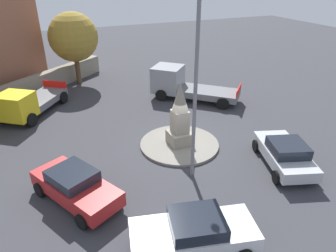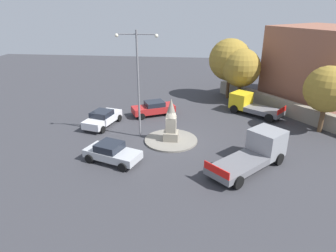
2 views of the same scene
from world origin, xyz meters
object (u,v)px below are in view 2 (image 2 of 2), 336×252
at_px(car_white_near_island, 103,118).
at_px(tree_near_wall, 328,89).
at_px(car_silver_parked_left, 112,152).
at_px(tree_mid_cluster, 241,68).
at_px(tree_far_corner, 230,60).
at_px(truck_grey_parked_right, 256,151).
at_px(corner_building, 321,66).
at_px(monument, 171,122).
at_px(truck_yellow_waiting, 250,105).
at_px(streetlamp, 138,76).
at_px(car_red_approaching, 154,108).

distance_m(car_white_near_island, tree_near_wall, 19.52).
height_order(car_silver_parked_left, tree_mid_cluster, tree_mid_cluster).
height_order(car_silver_parked_left, tree_far_corner, tree_far_corner).
bearing_deg(tree_near_wall, truck_grey_parked_right, 45.37).
distance_m(car_silver_parked_left, car_white_near_island, 6.96).
height_order(corner_building, tree_mid_cluster, corner_building).
bearing_deg(tree_far_corner, car_silver_parked_left, 61.05).
xyz_separation_m(monument, corner_building, (-14.94, -11.85, 2.40)).
relative_size(truck_grey_parked_right, truck_yellow_waiting, 1.12).
height_order(streetlamp, car_white_near_island, streetlamp).
bearing_deg(tree_near_wall, car_red_approaching, -9.28).
bearing_deg(car_silver_parked_left, truck_grey_parked_right, -176.15).
xyz_separation_m(truck_grey_parked_right, corner_building, (-8.70, -15.02, 3.03)).
bearing_deg(truck_yellow_waiting, car_white_near_island, 19.60).
height_order(monument, tree_far_corner, tree_far_corner).
relative_size(car_red_approaching, tree_mid_cluster, 0.75).
bearing_deg(car_red_approaching, tree_mid_cluster, -148.63).
height_order(monument, tree_near_wall, tree_near_wall).
distance_m(car_silver_parked_left, tree_mid_cluster, 18.53).
relative_size(car_white_near_island, truck_yellow_waiting, 0.85).
height_order(monument, truck_yellow_waiting, monument).
xyz_separation_m(streetlamp, car_red_approaching, (-0.32, -5.24, -4.46)).
xyz_separation_m(car_red_approaching, tree_mid_cluster, (-8.85, -5.39, 3.14)).
bearing_deg(truck_yellow_waiting, streetlamp, 34.60).
height_order(tree_mid_cluster, tree_far_corner, tree_far_corner).
xyz_separation_m(car_silver_parked_left, tree_mid_cluster, (-10.28, -15.09, 3.16)).
bearing_deg(car_silver_parked_left, corner_building, -140.05).
bearing_deg(corner_building, car_white_near_island, 23.41).
height_order(car_silver_parked_left, car_white_near_island, car_white_near_island).
height_order(streetlamp, truck_grey_parked_right, streetlamp).
relative_size(tree_mid_cluster, tree_far_corner, 0.88).
distance_m(car_silver_parked_left, tree_far_corner, 19.26).
bearing_deg(streetlamp, truck_grey_parked_right, 157.02).
distance_m(truck_grey_parked_right, tree_near_wall, 9.62).
bearing_deg(car_red_approaching, tree_far_corner, -138.45).
xyz_separation_m(car_red_approaching, truck_grey_parked_right, (-8.60, 9.02, 0.34)).
height_order(car_silver_parked_left, car_red_approaching, car_red_approaching).
bearing_deg(truck_yellow_waiting, car_red_approaching, 9.43).
xyz_separation_m(streetlamp, tree_near_wall, (-15.40, -2.77, -1.38)).
height_order(car_silver_parked_left, truck_yellow_waiting, truck_yellow_waiting).
xyz_separation_m(car_white_near_island, corner_building, (-21.48, -9.30, 3.37)).
xyz_separation_m(car_white_near_island, tree_near_wall, (-19.26, -0.84, 3.08)).
bearing_deg(tree_far_corner, car_white_near_island, 40.46).
xyz_separation_m(truck_grey_parked_right, tree_mid_cluster, (-0.24, -14.42, 2.80)).
relative_size(truck_grey_parked_right, tree_far_corner, 0.88).
height_order(truck_grey_parked_right, truck_yellow_waiting, truck_grey_parked_right).
xyz_separation_m(tree_mid_cluster, tree_far_corner, (1.14, -1.44, 0.58)).
height_order(monument, car_silver_parked_left, monument).
bearing_deg(truck_grey_parked_right, tree_mid_cluster, -90.97).
bearing_deg(tree_near_wall, monument, 14.92).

